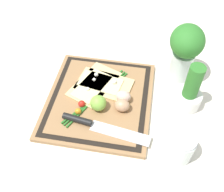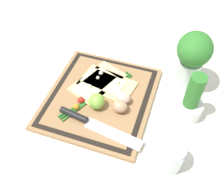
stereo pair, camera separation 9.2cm
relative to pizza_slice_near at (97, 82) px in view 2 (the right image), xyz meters
The scene contains 14 objects.
ground_plane 0.07m from the pizza_slice_near, 30.22° to the left, with size 6.00×6.00×0.00m, color silver.
cutting_board 0.06m from the pizza_slice_near, 30.22° to the left, with size 0.41×0.37×0.02m.
pizza_slice_near is the anchor object (origin of this frame).
pizza_slice_far 0.04m from the pizza_slice_near, 103.16° to the left, with size 0.16×0.22×0.02m.
knife 0.18m from the pizza_slice_near, ahead, with size 0.08×0.30×0.02m.
egg_brown 0.15m from the pizza_slice_near, 52.02° to the left, with size 0.04×0.05×0.04m, color tan.
egg_pink 0.13m from the pizza_slice_near, 66.03° to the left, with size 0.04×0.05×0.04m, color beige.
lime 0.11m from the pizza_slice_near, 20.88° to the left, with size 0.06×0.06×0.06m, color #7FB742.
cherry_tomato_red 0.10m from the pizza_slice_near, 11.07° to the right, with size 0.02×0.02×0.02m, color red.
cherry_tomato_yellow 0.14m from the pizza_slice_near, 10.36° to the right, with size 0.02×0.02×0.02m, color orange.
scallion_bunch 0.06m from the pizza_slice_near, 23.00° to the left, with size 0.29×0.19×0.01m.
herb_pot 0.34m from the pizza_slice_near, 86.35° to the left, with size 0.09×0.09×0.18m.
sauce_jar 0.38m from the pizza_slice_near, 54.43° to the left, with size 0.08×0.08×0.10m.
herb_glass 0.35m from the pizza_slice_near, 111.10° to the left, with size 0.14×0.12×0.23m.
Camera 2 is at (0.56, 0.24, 0.74)m, focal length 42.00 mm.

